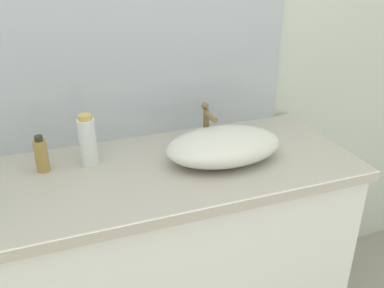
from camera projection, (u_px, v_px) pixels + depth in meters
bathroom_wall_rear at (138, 20)px, 1.53m from camera, size 6.00×0.06×2.60m
vanity_counter at (161, 265)px, 1.61m from camera, size 1.40×0.58×0.86m
sink_basin at (224, 146)px, 1.47m from camera, size 0.42×0.27×0.11m
faucet at (207, 120)px, 1.58m from camera, size 0.03×0.11×0.15m
lotion_bottle at (41, 155)px, 1.39m from camera, size 0.04×0.04×0.13m
perfume_bottle at (88, 141)px, 1.42m from camera, size 0.06×0.06×0.18m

